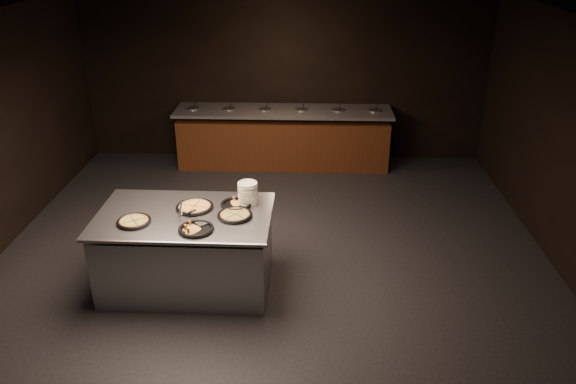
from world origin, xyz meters
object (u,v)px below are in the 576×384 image
plate_stack (248,193)px  pan_veggie_whole (134,221)px  serving_counter (187,252)px  pan_cheese_whole (195,207)px

plate_stack → pan_veggie_whole: 1.29m
serving_counter → pan_cheese_whole: size_ratio=4.62×
serving_counter → pan_cheese_whole: (0.10, 0.15, 0.51)m
serving_counter → plate_stack: bearing=24.3°
plate_stack → pan_cheese_whole: plate_stack is taller
serving_counter → plate_stack: 0.97m
pan_veggie_whole → plate_stack: bearing=24.1°
pan_veggie_whole → pan_cheese_whole: (0.59, 0.37, 0.00)m
pan_veggie_whole → pan_cheese_whole: size_ratio=0.87×
pan_cheese_whole → pan_veggie_whole: bearing=-147.6°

